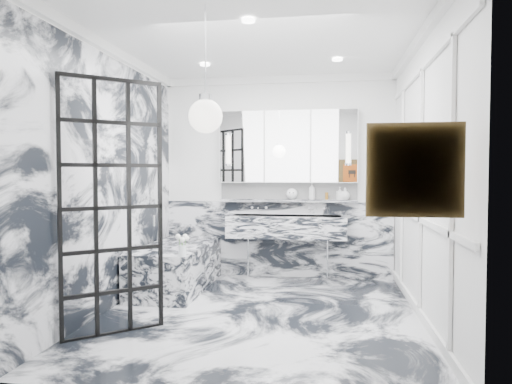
% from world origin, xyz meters
% --- Properties ---
extents(floor, '(3.60, 3.60, 0.00)m').
position_xyz_m(floor, '(0.00, 0.00, 0.00)').
color(floor, silver).
rests_on(floor, ground).
extents(ceiling, '(3.60, 3.60, 0.00)m').
position_xyz_m(ceiling, '(0.00, 0.00, 2.80)').
color(ceiling, white).
rests_on(ceiling, wall_back).
extents(wall_back, '(3.60, 0.00, 3.60)m').
position_xyz_m(wall_back, '(0.00, 1.80, 1.40)').
color(wall_back, white).
rests_on(wall_back, floor).
extents(wall_front, '(3.60, 0.00, 3.60)m').
position_xyz_m(wall_front, '(0.00, -1.80, 1.40)').
color(wall_front, white).
rests_on(wall_front, floor).
extents(wall_left, '(0.00, 3.60, 3.60)m').
position_xyz_m(wall_left, '(-1.60, 0.00, 1.40)').
color(wall_left, white).
rests_on(wall_left, floor).
extents(wall_right, '(0.00, 3.60, 3.60)m').
position_xyz_m(wall_right, '(1.60, 0.00, 1.40)').
color(wall_right, white).
rests_on(wall_right, floor).
extents(marble_clad_back, '(3.18, 0.05, 1.05)m').
position_xyz_m(marble_clad_back, '(0.00, 1.78, 0.53)').
color(marble_clad_back, silver).
rests_on(marble_clad_back, floor).
extents(marble_clad_left, '(0.02, 3.56, 2.68)m').
position_xyz_m(marble_clad_left, '(-1.59, 0.00, 1.34)').
color(marble_clad_left, silver).
rests_on(marble_clad_left, floor).
extents(panel_molding, '(0.03, 3.40, 2.30)m').
position_xyz_m(panel_molding, '(1.58, 0.00, 1.30)').
color(panel_molding, white).
rests_on(panel_molding, floor).
extents(soap_bottle_a, '(0.11, 0.11, 0.23)m').
position_xyz_m(soap_bottle_a, '(0.48, 1.71, 1.21)').
color(soap_bottle_a, '#8C5919').
rests_on(soap_bottle_a, ledge).
extents(soap_bottle_b, '(0.10, 0.10, 0.18)m').
position_xyz_m(soap_bottle_b, '(0.86, 1.71, 1.18)').
color(soap_bottle_b, '#4C4C51').
rests_on(soap_bottle_b, ledge).
extents(soap_bottle_c, '(0.15, 0.15, 0.16)m').
position_xyz_m(soap_bottle_c, '(0.93, 1.71, 1.17)').
color(soap_bottle_c, silver).
rests_on(soap_bottle_c, ledge).
extents(face_pot, '(0.16, 0.16, 0.16)m').
position_xyz_m(face_pot, '(0.21, 1.71, 1.17)').
color(face_pot, white).
rests_on(face_pot, ledge).
extents(amber_bottle, '(0.04, 0.04, 0.10)m').
position_xyz_m(amber_bottle, '(0.69, 1.71, 1.14)').
color(amber_bottle, '#8C5919').
rests_on(amber_bottle, ledge).
extents(flower_vase, '(0.08, 0.08, 0.12)m').
position_xyz_m(flower_vase, '(-0.85, 0.12, 0.61)').
color(flower_vase, silver).
rests_on(flower_vase, bathtub).
extents(crittall_door, '(0.70, 0.60, 2.27)m').
position_xyz_m(crittall_door, '(-1.20, -0.77, 1.14)').
color(crittall_door, black).
rests_on(crittall_door, floor).
extents(artwork, '(0.46, 0.04, 0.46)m').
position_xyz_m(artwork, '(1.20, -1.76, 1.46)').
color(artwork, '#B73D12').
rests_on(artwork, wall_front).
extents(pendant_light, '(0.26, 0.26, 0.26)m').
position_xyz_m(pendant_light, '(-0.25, -1.12, 1.89)').
color(pendant_light, white).
rests_on(pendant_light, ceiling).
extents(trough_sink, '(1.60, 0.45, 0.30)m').
position_xyz_m(trough_sink, '(0.15, 1.55, 0.73)').
color(trough_sink, silver).
rests_on(trough_sink, wall_back).
extents(ledge, '(1.90, 0.14, 0.04)m').
position_xyz_m(ledge, '(0.15, 1.72, 1.07)').
color(ledge, silver).
rests_on(ledge, wall_back).
extents(subway_tile, '(1.90, 0.03, 0.23)m').
position_xyz_m(subway_tile, '(0.15, 1.78, 1.21)').
color(subway_tile, white).
rests_on(subway_tile, wall_back).
extents(mirror_cabinet, '(1.90, 0.16, 1.00)m').
position_xyz_m(mirror_cabinet, '(0.15, 1.73, 1.82)').
color(mirror_cabinet, white).
rests_on(mirror_cabinet, wall_back).
extents(sconce_left, '(0.07, 0.07, 0.40)m').
position_xyz_m(sconce_left, '(-0.67, 1.63, 1.78)').
color(sconce_left, white).
rests_on(sconce_left, mirror_cabinet).
extents(sconce_right, '(0.07, 0.07, 0.40)m').
position_xyz_m(sconce_right, '(0.97, 1.63, 1.78)').
color(sconce_right, white).
rests_on(sconce_right, mirror_cabinet).
extents(bathtub, '(0.75, 1.65, 0.55)m').
position_xyz_m(bathtub, '(-1.18, 0.90, 0.28)').
color(bathtub, silver).
rests_on(bathtub, floor).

